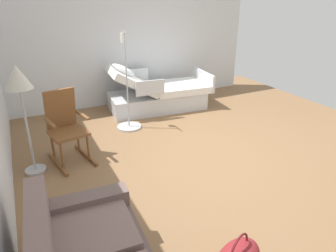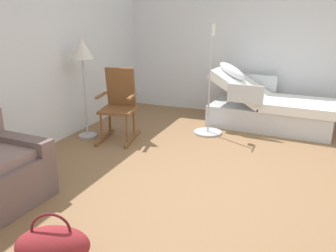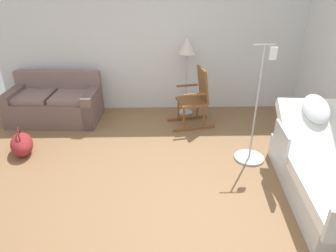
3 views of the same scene
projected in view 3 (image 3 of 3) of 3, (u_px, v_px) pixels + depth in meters
name	position (u px, v px, depth m)	size (l,w,h in m)	color
ground_plane	(151.00, 188.00, 3.91)	(7.07, 7.07, 0.00)	olive
back_wall	(153.00, 40.00, 5.68)	(5.86, 0.10, 2.70)	silver
hospital_bed	(327.00, 176.00, 3.63)	(1.15, 2.13, 1.07)	silver
couch	(55.00, 105.00, 5.59)	(1.65, 0.94, 0.85)	#68534F
rocking_chair	(196.00, 98.00, 5.34)	(0.84, 0.61, 1.05)	brown
floor_lamp	(187.00, 51.00, 5.45)	(0.34, 0.34, 1.48)	#B2B5BA
duffel_bag	(22.00, 144.00, 4.60)	(0.51, 0.64, 0.43)	maroon
iv_pole	(251.00, 144.00, 4.42)	(0.44, 0.44, 1.69)	#B2B5BA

